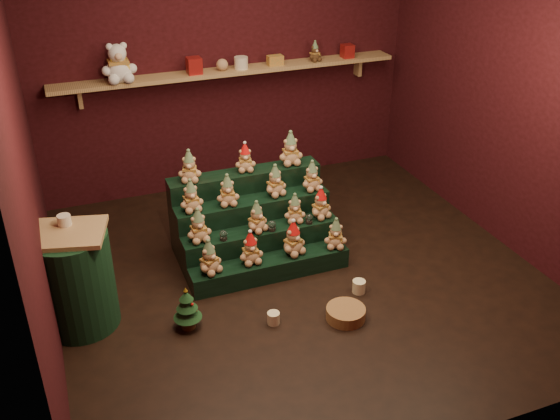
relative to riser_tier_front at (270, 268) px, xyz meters
name	(u,v)px	position (x,y,z in m)	size (l,w,h in m)	color
ground	(299,274)	(0.25, -0.05, -0.09)	(4.00, 4.00, 0.00)	black
back_wall	(225,57)	(0.25, 2.00, 1.31)	(4.00, 0.10, 2.80)	black
front_wall	(461,260)	(0.25, -2.10, 1.31)	(4.00, 0.10, 2.80)	black
left_wall	(16,162)	(-1.80, -0.05, 1.31)	(0.10, 4.00, 2.80)	black
right_wall	(519,93)	(2.30, -0.05, 1.31)	(0.10, 4.00, 2.80)	black
back_shelf	(230,72)	(0.25, 1.82, 1.20)	(3.60, 0.26, 0.24)	tan
riser_tier_front	(270,268)	(0.00, 0.00, 0.00)	(1.40, 0.22, 0.18)	black
riser_tier_midfront	(262,246)	(0.00, 0.22, 0.09)	(1.40, 0.22, 0.36)	black
riser_tier_midback	(253,226)	(0.00, 0.44, 0.18)	(1.40, 0.22, 0.54)	black
riser_tier_back	(245,206)	(0.00, 0.66, 0.27)	(1.40, 0.22, 0.72)	black
teddy_0	(209,257)	(-0.53, 0.00, 0.24)	(0.21, 0.19, 0.30)	tan
teddy_1	(251,248)	(-0.17, 0.01, 0.24)	(0.21, 0.19, 0.29)	tan
teddy_2	(293,238)	(0.22, 0.02, 0.25)	(0.22, 0.20, 0.31)	tan
teddy_3	(336,233)	(0.60, -0.02, 0.23)	(0.20, 0.18, 0.28)	tan
teddy_4	(198,225)	(-0.55, 0.23, 0.42)	(0.21, 0.19, 0.29)	tan
teddy_5	(257,217)	(-0.04, 0.21, 0.41)	(0.20, 0.18, 0.28)	tan
teddy_6	(295,208)	(0.32, 0.24, 0.40)	(0.19, 0.17, 0.26)	tan
teddy_7	(321,203)	(0.56, 0.23, 0.41)	(0.20, 0.18, 0.28)	tan
teddy_8	(191,196)	(-0.55, 0.44, 0.59)	(0.20, 0.18, 0.28)	tan
teddy_9	(227,190)	(-0.23, 0.43, 0.59)	(0.20, 0.18, 0.28)	tan
teddy_10	(275,180)	(0.22, 0.46, 0.59)	(0.20, 0.18, 0.29)	tan
teddy_11	(312,176)	(0.57, 0.43, 0.59)	(0.20, 0.18, 0.28)	tan
teddy_12	(189,166)	(-0.50, 0.64, 0.77)	(0.20, 0.18, 0.28)	tan
teddy_13	(245,157)	(0.01, 0.67, 0.76)	(0.18, 0.17, 0.26)	tan
teddy_14	(290,148)	(0.45, 0.66, 0.79)	(0.22, 0.20, 0.31)	tan
snow_globe_a	(223,235)	(-0.36, 0.16, 0.32)	(0.07, 0.07, 0.09)	black
snow_globe_b	(272,226)	(0.08, 0.16, 0.32)	(0.07, 0.07, 0.09)	black
snow_globe_c	(309,219)	(0.43, 0.16, 0.31)	(0.07, 0.07, 0.09)	black
side_table	(75,279)	(-1.58, -0.06, 0.32)	(0.63, 0.57, 0.82)	tan
table_ornament	(64,220)	(-1.58, 0.04, 0.77)	(0.10, 0.10, 0.08)	beige
mini_christmas_tree	(187,308)	(-0.82, -0.42, 0.09)	(0.22, 0.22, 0.37)	#432D17
mug_left	(273,318)	(-0.20, -0.60, -0.04)	(0.10, 0.10, 0.10)	#F5ECB5
mug_right	(359,287)	(0.61, -0.48, -0.04)	(0.11, 0.11, 0.11)	#F5ECB5
wicker_basket	(346,313)	(0.35, -0.75, -0.04)	(0.31, 0.31, 0.10)	#96653C
white_bear	(118,57)	(-0.86, 1.79, 1.46)	(0.33, 0.30, 0.47)	white
brown_bear	(315,51)	(1.17, 1.79, 1.33)	(0.15, 0.13, 0.21)	#472D17
gift_tin_red_a	(194,66)	(-0.13, 1.80, 1.31)	(0.14, 0.14, 0.16)	maroon
gift_tin_cream	(241,63)	(0.36, 1.80, 1.29)	(0.14, 0.14, 0.12)	beige
gift_tin_red_b	(347,51)	(1.56, 1.80, 1.30)	(0.12, 0.12, 0.14)	maroon
shelf_plush_ball	(222,65)	(0.16, 1.80, 1.29)	(0.12, 0.12, 0.12)	tan
scarf_gift_box	(275,60)	(0.73, 1.80, 1.28)	(0.16, 0.10, 0.10)	orange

